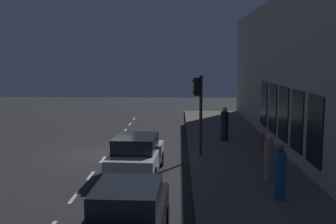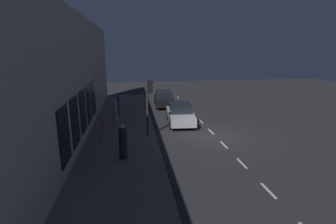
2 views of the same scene
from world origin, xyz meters
The scene contains 11 objects.
ground_plane centered at (0.00, 0.00, 0.00)m, with size 60.00×60.00×0.00m, color #28282B.
sidewalk centered at (6.25, 0.00, 0.07)m, with size 4.50×32.00×0.15m.
building_facade centered at (8.80, 0.00, 3.92)m, with size 0.65×32.00×7.86m.
lane_centre_line centered at (0.00, -1.00, 0.00)m, with size 0.12×27.20×0.01m.
traffic_light centered at (4.42, -0.50, 2.69)m, with size 0.49×0.32×3.73m.
parked_car_0 centered at (1.81, -3.28, 0.79)m, with size 2.11×4.24×1.58m.
parked_car_1 centered at (2.28, -9.64, 0.79)m, with size 1.97×4.12×1.58m.
pedestrian_0 centered at (6.85, -4.43, 0.95)m, with size 0.34×0.34×1.72m.
pedestrian_1 centered at (6.74, -6.62, 0.98)m, with size 0.46×0.46×1.78m.
pedestrian_2 centered at (6.03, 2.98, 1.00)m, with size 0.43×0.43×1.86m.
red_railing centered at (7.56, -0.76, 0.86)m, with size 0.05×1.85×0.97m.
Camera 2 is at (5.47, 15.48, 5.73)m, focal length 26.98 mm.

